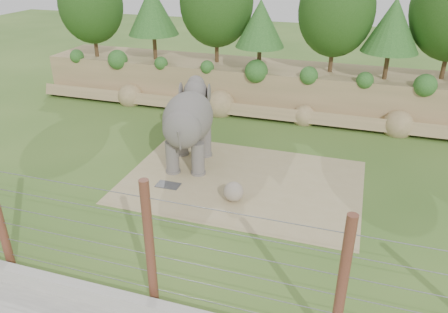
% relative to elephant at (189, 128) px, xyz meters
% --- Properties ---
extents(ground, '(90.00, 90.00, 0.00)m').
position_rel_elephant_xyz_m(ground, '(2.28, -3.90, -1.77)').
color(ground, '#355D20').
rests_on(ground, ground).
extents(back_embankment, '(30.00, 5.52, 8.77)m').
position_rel_elephant_xyz_m(back_embankment, '(2.87, 8.77, 2.20)').
color(back_embankment, olive).
rests_on(back_embankment, ground).
extents(dirt_patch, '(10.00, 7.00, 0.02)m').
position_rel_elephant_xyz_m(dirt_patch, '(2.78, -0.90, -1.76)').
color(dirt_patch, tan).
rests_on(dirt_patch, ground).
extents(drain_grate, '(1.00, 0.60, 0.03)m').
position_rel_elephant_xyz_m(drain_grate, '(-0.11, -2.20, -1.73)').
color(drain_grate, '#262628').
rests_on(drain_grate, dirt_patch).
extents(elephant, '(2.62, 4.63, 3.53)m').
position_rel_elephant_xyz_m(elephant, '(0.00, 0.00, 0.00)').
color(elephant, '#5A5450').
rests_on(elephant, ground).
extents(stone_ball, '(0.80, 0.80, 0.80)m').
position_rel_elephant_xyz_m(stone_ball, '(2.86, -2.50, -1.35)').
color(stone_ball, gray).
rests_on(stone_ball, dirt_patch).
extents(retaining_wall, '(26.00, 0.35, 0.50)m').
position_rel_elephant_xyz_m(retaining_wall, '(2.28, -8.90, -1.52)').
color(retaining_wall, '#A6A49A').
rests_on(retaining_wall, ground).
extents(barrier_fence, '(20.26, 0.26, 4.00)m').
position_rel_elephant_xyz_m(barrier_fence, '(2.28, -8.40, 0.23)').
color(barrier_fence, '#5D2B1E').
rests_on(barrier_fence, ground).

